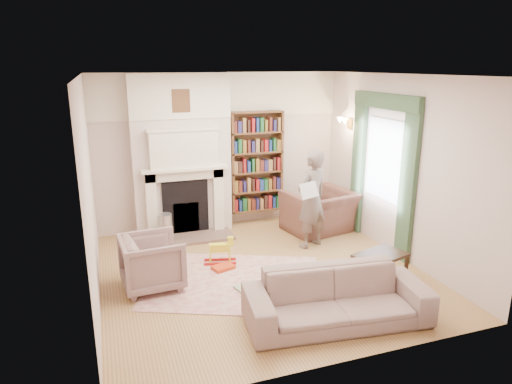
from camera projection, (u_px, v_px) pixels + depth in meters
name	position (u px, v px, depth m)	size (l,w,h in m)	color
floor	(262.00, 272.00, 6.68)	(4.50, 4.50, 0.00)	olive
ceiling	(262.00, 75.00, 5.92)	(4.50, 4.50, 0.00)	white
wall_back	(220.00, 151.00, 8.35)	(4.50, 4.50, 0.00)	beige
wall_front	(343.00, 235.00, 4.25)	(4.50, 4.50, 0.00)	beige
wall_left	(90.00, 194.00, 5.60)	(4.50, 4.50, 0.00)	beige
wall_right	(399.00, 168.00, 7.01)	(4.50, 4.50, 0.00)	beige
fireplace	(182.00, 156.00, 7.93)	(1.70, 0.58, 2.80)	beige
bookcase	(256.00, 162.00, 8.49)	(1.00, 0.24, 1.85)	brown
window	(384.00, 160.00, 7.35)	(0.02, 0.90, 1.30)	silver
curtain_left	(408.00, 185.00, 6.77)	(0.07, 0.32, 2.40)	#2C442E
curtain_right	(358.00, 166.00, 8.05)	(0.07, 0.32, 2.40)	#2C442E
pelmet	(386.00, 101.00, 7.09)	(0.09, 1.70, 0.24)	#2C442E
wall_sconce	(340.00, 124.00, 8.17)	(0.20, 0.24, 0.24)	gold
rug	(234.00, 281.00, 6.38)	(2.35, 1.81, 0.01)	beige
armchair_reading	(319.00, 212.00, 8.22)	(1.14, 1.00, 0.74)	#492827
armchair_left	(152.00, 262.00, 6.14)	(0.78, 0.80, 0.73)	gray
sofa	(337.00, 298.00, 5.31)	(2.13, 0.83, 0.62)	gray
man_reading	(312.00, 199.00, 7.41)	(0.60, 0.39, 1.64)	#63554F
newspaper	(309.00, 190.00, 7.12)	(0.36, 0.02, 0.25)	beige
coffee_table	(379.00, 269.00, 6.24)	(0.70, 0.45, 0.45)	#311B11
paraffin_heater	(165.00, 230.00, 7.59)	(0.24, 0.24, 0.55)	#B3B6BB
rocking_horse	(220.00, 250.00, 6.90)	(0.49, 0.19, 0.43)	yellow
board_game	(251.00, 288.00, 6.13)	(0.35, 0.35, 0.03)	#E5E451
game_box_lid	(223.00, 267.00, 6.74)	(0.31, 0.21, 0.05)	#BC3715
comic_annuals	(292.00, 278.00, 6.45)	(0.78, 0.47, 0.02)	red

